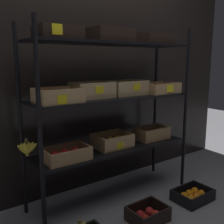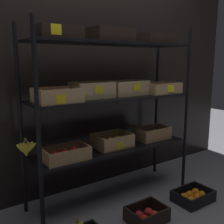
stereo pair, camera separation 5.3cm
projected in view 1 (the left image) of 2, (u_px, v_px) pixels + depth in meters
The scene contains 5 objects.
ground_plane at pixel (112, 197), 2.55m from camera, with size 10.00×10.00×0.00m, color gray.
storefront_wall at pixel (87, 47), 2.61m from camera, with size 3.90×0.12×2.83m, color black.
display_rack at pixel (112, 96), 2.36m from camera, with size 1.63×0.46×1.57m.
crate_ground_apple_red at pixel (148, 215), 2.16m from camera, with size 0.31×0.24×0.12m.
crate_ground_orange at pixel (193, 196), 2.48m from camera, with size 0.35×0.25×0.10m.
Camera 1 is at (-1.37, -1.91, 1.27)m, focal length 42.80 mm.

